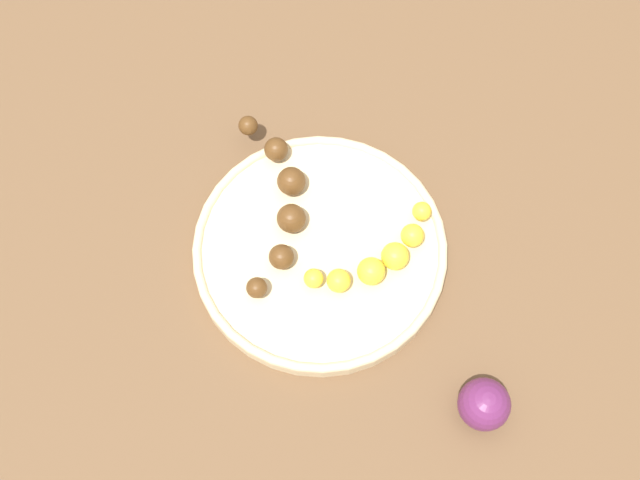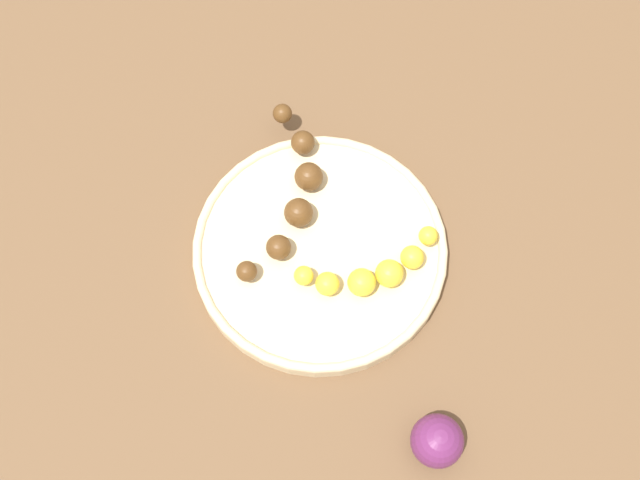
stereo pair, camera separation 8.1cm
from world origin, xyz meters
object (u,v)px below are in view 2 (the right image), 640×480
banana_yellow (373,271)px  plum_purple (437,441)px  banana_overripe (292,193)px  fruit_bowl (320,249)px

banana_yellow → plum_purple: size_ratio=3.02×
plum_purple → banana_overripe: bearing=109.6°
banana_yellow → fruit_bowl: bearing=-140.4°
banana_overripe → plum_purple: plum_purple is taller
fruit_bowl → banana_yellow: banana_yellow is taller
fruit_bowl → plum_purple: bearing=-70.3°
fruit_bowl → plum_purple: 0.23m
fruit_bowl → banana_overripe: banana_overripe is taller
fruit_bowl → plum_purple: (0.08, -0.22, 0.01)m
banana_yellow → plum_purple: plum_purple is taller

